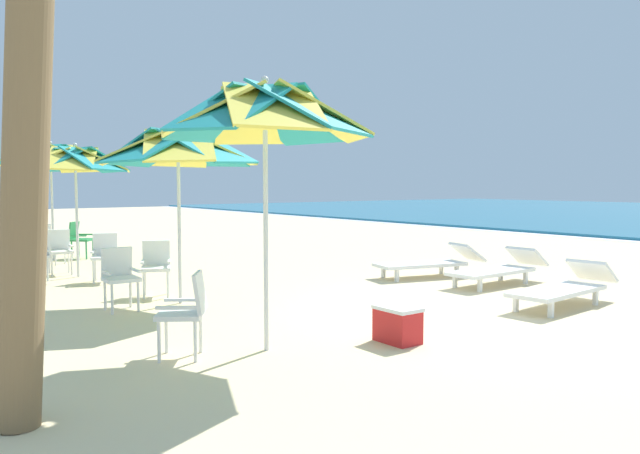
# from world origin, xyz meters

# --- Properties ---
(ground_plane) EXTENTS (80.00, 80.00, 0.00)m
(ground_plane) POSITION_xyz_m (0.00, 0.00, 0.00)
(ground_plane) COLOR beige
(beach_umbrella_0) EXTENTS (2.26, 2.26, 2.85)m
(beach_umbrella_0) POSITION_xyz_m (0.12, -2.72, 2.46)
(beach_umbrella_0) COLOR silver
(beach_umbrella_0) RESTS_ON ground
(plastic_chair_0) EXTENTS (0.62, 0.63, 0.87)m
(plastic_chair_0) POSITION_xyz_m (-0.13, -3.50, 0.50)
(plastic_chair_0) COLOR white
(plastic_chair_0) RESTS_ON ground
(beach_umbrella_1) EXTENTS (2.40, 2.40, 2.62)m
(beach_umbrella_1) POSITION_xyz_m (-2.81, -2.40, 2.25)
(beach_umbrella_1) COLOR silver
(beach_umbrella_1) RESTS_ON ground
(plastic_chair_1) EXTENTS (0.49, 0.46, 0.87)m
(plastic_chair_1) POSITION_xyz_m (-2.85, -3.27, 0.50)
(plastic_chair_1) COLOR white
(plastic_chair_1) RESTS_ON ground
(plastic_chair_2) EXTENTS (0.60, 0.58, 0.87)m
(plastic_chair_2) POSITION_xyz_m (-3.59, -2.46, 0.50)
(plastic_chair_2) COLOR white
(plastic_chair_2) RESTS_ON ground
(beach_umbrella_2) EXTENTS (2.08, 2.08, 2.51)m
(beach_umbrella_2) POSITION_xyz_m (-6.35, -2.90, 2.17)
(beach_umbrella_2) COLOR silver
(beach_umbrella_2) RESTS_ON ground
(plastic_chair_3) EXTENTS (0.51, 0.48, 0.87)m
(plastic_chair_3) POSITION_xyz_m (-6.94, -3.09, 0.50)
(plastic_chair_3) COLOR white
(plastic_chair_3) RESTS_ON ground
(plastic_chair_4) EXTENTS (0.46, 0.49, 0.87)m
(plastic_chair_4) POSITION_xyz_m (-6.32, -3.60, 0.50)
(plastic_chair_4) COLOR white
(plastic_chair_4) RESTS_ON ground
(plastic_chair_5) EXTENTS (0.59, 0.57, 0.87)m
(plastic_chair_5) POSITION_xyz_m (-5.50, -2.66, 0.50)
(plastic_chair_5) COLOR white
(plastic_chair_5) RESTS_ON ground
(beach_umbrella_3) EXTENTS (2.52, 2.52, 2.72)m
(beach_umbrella_3) POSITION_xyz_m (-9.29, -2.66, 2.37)
(beach_umbrella_3) COLOR silver
(beach_umbrella_3) RESTS_ON ground
(plastic_chair_6) EXTENTS (0.63, 0.63, 0.87)m
(plastic_chair_6) POSITION_xyz_m (-9.33, -2.07, 0.50)
(plastic_chair_6) COLOR #2D8C4C
(plastic_chair_6) RESTS_ON ground
(plastic_chair_7) EXTENTS (0.63, 0.63, 0.87)m
(plastic_chair_7) POSITION_xyz_m (-8.57, -2.90, 0.50)
(plastic_chair_7) COLOR white
(plastic_chair_7) RESTS_ON ground
(sun_lounger_0) EXTENTS (0.79, 2.19, 0.62)m
(sun_lounger_0) POSITION_xyz_m (0.68, 1.91, 0.28)
(sun_lounger_0) COLOR white
(sun_lounger_0) RESTS_ON ground
(sun_lounger_1) EXTENTS (0.68, 2.16, 0.62)m
(sun_lounger_1) POSITION_xyz_m (-1.07, 2.72, 0.28)
(sun_lounger_1) COLOR white
(sun_lounger_1) RESTS_ON ground
(sun_lounger_2) EXTENTS (1.13, 2.23, 0.62)m
(sun_lounger_2) POSITION_xyz_m (-2.40, 2.42, 0.28)
(sun_lounger_2) COLOR white
(sun_lounger_2) RESTS_ON ground
(cooler_box) EXTENTS (0.50, 0.34, 0.40)m
(cooler_box) POSITION_xyz_m (0.70, -1.39, 0.20)
(cooler_box) COLOR red
(cooler_box) RESTS_ON ground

